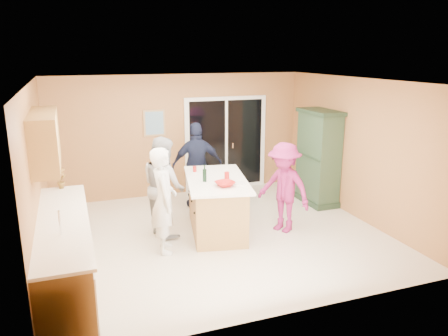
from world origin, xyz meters
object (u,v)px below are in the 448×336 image
object	(u,v)px
kitchen_island	(216,207)
green_hutch	(318,158)
woman_navy	(197,166)
woman_grey	(164,186)
woman_white	(164,200)
woman_magenta	(284,188)

from	to	relation	value
kitchen_island	green_hutch	bearing A→B (deg)	28.17
woman_navy	woman_grey	bearing A→B (deg)	56.04
green_hutch	woman_white	bearing A→B (deg)	-160.81
woman_white	woman_navy	size ratio (longest dim) A/B	0.97
woman_magenta	kitchen_island	bearing A→B (deg)	-137.01
kitchen_island	woman_white	distance (m)	1.18
woman_magenta	woman_white	bearing A→B (deg)	-116.07
green_hutch	woman_grey	world-z (taller)	green_hutch
woman_grey	woman_white	bearing A→B (deg)	155.19
green_hutch	woman_magenta	distance (m)	1.75
kitchen_island	woman_white	size ratio (longest dim) A/B	1.19
green_hutch	woman_navy	bearing A→B (deg)	166.58
green_hutch	woman_grey	size ratio (longest dim) A/B	1.14
kitchen_island	green_hutch	world-z (taller)	green_hutch
woman_white	green_hutch	bearing A→B (deg)	-63.86
woman_navy	woman_magenta	distance (m)	1.98
green_hutch	woman_magenta	size ratio (longest dim) A/B	1.23
kitchen_island	woman_white	xyz separation A→B (m)	(-1.01, -0.47, 0.38)
woman_navy	woman_white	bearing A→B (deg)	65.30
kitchen_island	woman_magenta	world-z (taller)	woman_magenta
woman_grey	woman_navy	size ratio (longest dim) A/B	0.98
green_hutch	woman_white	size ratio (longest dim) A/B	1.16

